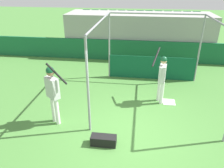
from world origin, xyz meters
name	(u,v)px	position (x,y,z in m)	size (l,w,h in m)	color
ground_plane	(130,135)	(0.00, 0.00, 0.00)	(60.00, 60.00, 0.00)	#477F38
outfield_wall	(137,51)	(0.00, 6.47, 0.57)	(24.00, 0.12, 1.14)	#196038
bleacher_section	(138,34)	(0.00, 7.73, 1.21)	(8.15, 2.40, 2.42)	#9E9E99
batting_cage	(154,58)	(0.71, 3.33, 1.25)	(3.91, 4.14, 2.90)	gray
home_plate	(169,102)	(1.32, 2.06, 0.01)	(0.44, 0.44, 0.02)	white
player_batter	(162,75)	(0.96, 2.07, 1.07)	(0.55, 0.91, 1.91)	white
player_waiting	(53,90)	(-2.35, 0.31, 1.16)	(0.77, 0.58, 2.13)	white
equipment_bag	(104,140)	(-0.70, -0.51, 0.14)	(0.70, 0.28, 0.28)	black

